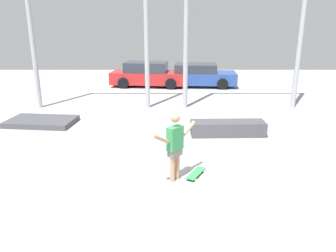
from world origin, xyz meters
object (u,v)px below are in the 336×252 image
at_px(parked_car_red, 148,75).
at_px(parked_car_blue, 197,75).
at_px(manual_pad, 41,122).
at_px(skateboard, 195,173).
at_px(grind_box, 227,128).
at_px(skateboarder, 174,144).

bearing_deg(parked_car_red, parked_car_blue, 6.02).
bearing_deg(manual_pad, skateboard, -38.51).
bearing_deg(skateboard, grind_box, 4.99).
bearing_deg(skateboard, manual_pad, 79.62).
relative_size(grind_box, parked_car_red, 0.54).
xyz_separation_m(skateboarder, skateboard, (0.51, 0.22, -0.84)).
height_order(grind_box, parked_car_red, parked_car_red).
xyz_separation_m(skateboarder, parked_car_red, (-1.29, 11.79, -0.24)).
distance_m(skateboarder, grind_box, 3.73).
distance_m(skateboarder, parked_car_red, 11.87).
bearing_deg(parked_car_blue, parked_car_red, -175.84).
xyz_separation_m(skateboard, parked_car_blue, (1.02, 11.58, 0.56)).
distance_m(skateboard, parked_car_red, 11.73).
bearing_deg(manual_pad, skateboarder, -42.88).
bearing_deg(grind_box, parked_car_red, 109.70).
bearing_deg(parked_car_blue, grind_box, -84.28).
height_order(skateboard, grind_box, grind_box).
xyz_separation_m(grind_box, parked_car_red, (-3.08, 8.59, 0.43)).
bearing_deg(parked_car_red, grind_box, -64.45).
relative_size(skateboarder, grind_box, 0.68).
bearing_deg(manual_pad, parked_car_blue, 49.78).
relative_size(skateboarder, skateboard, 2.08).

